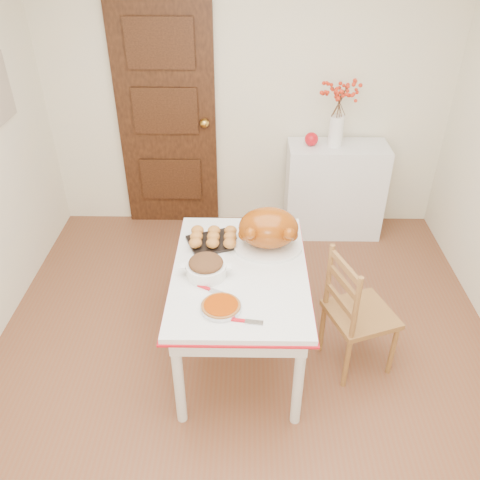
{
  "coord_description": "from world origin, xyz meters",
  "views": [
    {
      "loc": [
        0.0,
        -2.2,
        2.54
      ],
      "look_at": [
        -0.04,
        0.24,
        0.9
      ],
      "focal_mm": 37.2,
      "sensor_mm": 36.0,
      "label": 1
    }
  ],
  "objects_px": {
    "chair_oak": "(361,312)",
    "turkey_platter": "(268,230)",
    "pumpkin_pie": "(221,306)",
    "kitchen_table": "(240,314)",
    "sideboard": "(334,190)"
  },
  "relations": [
    {
      "from": "chair_oak",
      "to": "turkey_platter",
      "type": "xyz_separation_m",
      "value": [
        -0.59,
        0.27,
        0.43
      ]
    },
    {
      "from": "turkey_platter",
      "to": "pumpkin_pie",
      "type": "bearing_deg",
      "value": -100.97
    },
    {
      "from": "kitchen_table",
      "to": "sideboard",
      "type": "bearing_deg",
      "value": 62.53
    },
    {
      "from": "chair_oak",
      "to": "turkey_platter",
      "type": "height_order",
      "value": "turkey_platter"
    },
    {
      "from": "kitchen_table",
      "to": "pumpkin_pie",
      "type": "bearing_deg",
      "value": -105.03
    },
    {
      "from": "chair_oak",
      "to": "pumpkin_pie",
      "type": "height_order",
      "value": "chair_oak"
    },
    {
      "from": "sideboard",
      "to": "chair_oak",
      "type": "height_order",
      "value": "chair_oak"
    },
    {
      "from": "chair_oak",
      "to": "turkey_platter",
      "type": "distance_m",
      "value": 0.78
    },
    {
      "from": "sideboard",
      "to": "kitchen_table",
      "type": "xyz_separation_m",
      "value": [
        -0.82,
        -1.59,
        -0.07
      ]
    },
    {
      "from": "chair_oak",
      "to": "turkey_platter",
      "type": "relative_size",
      "value": 1.98
    },
    {
      "from": "chair_oak",
      "to": "kitchen_table",
      "type": "bearing_deg",
      "value": 66.69
    },
    {
      "from": "turkey_platter",
      "to": "kitchen_table",
      "type": "bearing_deg",
      "value": -113.77
    },
    {
      "from": "kitchen_table",
      "to": "chair_oak",
      "type": "distance_m",
      "value": 0.77
    },
    {
      "from": "chair_oak",
      "to": "pumpkin_pie",
      "type": "distance_m",
      "value": 0.97
    },
    {
      "from": "turkey_platter",
      "to": "chair_oak",
      "type": "bearing_deg",
      "value": -11.05
    }
  ]
}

